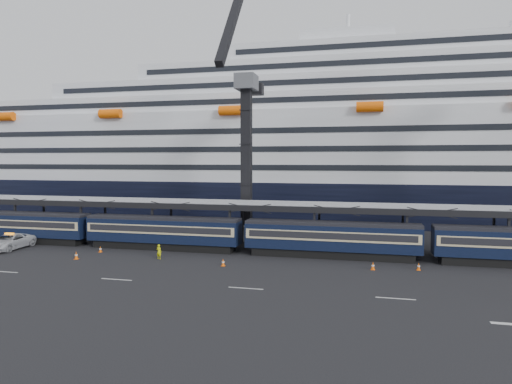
% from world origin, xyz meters
% --- Properties ---
extents(ground, '(260.00, 260.00, 0.00)m').
position_xyz_m(ground, '(0.00, 0.00, 0.00)').
color(ground, black).
rests_on(ground, ground).
extents(train, '(133.05, 3.00, 4.05)m').
position_xyz_m(train, '(-4.65, 10.00, 2.20)').
color(train, black).
rests_on(train, ground).
extents(canopy, '(130.00, 6.25, 5.53)m').
position_xyz_m(canopy, '(0.00, 14.00, 5.25)').
color(canopy, gray).
rests_on(canopy, ground).
extents(cruise_ship, '(214.09, 28.84, 34.00)m').
position_xyz_m(cruise_ship, '(-1.08, 45.99, 12.34)').
color(cruise_ship, black).
rests_on(cruise_ship, ground).
extents(crane_dark_near, '(4.50, 17.75, 35.08)m').
position_xyz_m(crane_dark_near, '(-20.00, 18.59, 11.93)').
color(crane_dark_near, '#52545A').
rests_on(crane_dark_near, ground).
extents(pickup_truck, '(3.41, 6.69, 1.81)m').
position_xyz_m(pickup_truck, '(-45.90, 5.54, 0.91)').
color(pickup_truck, '#BABDC2').
rests_on(pickup_truck, ground).
extents(worker, '(0.65, 0.49, 1.60)m').
position_xyz_m(worker, '(-26.05, 4.75, 0.80)').
color(worker, '#D9E10B').
rests_on(worker, ground).
extents(traffic_cone_a, '(0.36, 0.36, 0.72)m').
position_xyz_m(traffic_cone_a, '(-34.30, 6.51, 0.36)').
color(traffic_cone_a, '#FF6008').
rests_on(traffic_cone_a, ground).
extents(traffic_cone_b, '(0.42, 0.42, 0.84)m').
position_xyz_m(traffic_cone_b, '(-34.72, 2.56, 0.42)').
color(traffic_cone_b, '#FF6008').
rests_on(traffic_cone_b, ground).
extents(traffic_cone_c, '(0.39, 0.39, 0.77)m').
position_xyz_m(traffic_cone_c, '(-18.29, 3.22, 0.38)').
color(traffic_cone_c, '#FF6008').
rests_on(traffic_cone_c, ground).
extents(traffic_cone_d, '(0.39, 0.39, 0.79)m').
position_xyz_m(traffic_cone_d, '(-3.58, 5.19, 0.39)').
color(traffic_cone_d, '#FF6008').
rests_on(traffic_cone_d, ground).
extents(traffic_cone_e, '(0.38, 0.38, 0.75)m').
position_xyz_m(traffic_cone_e, '(0.74, 6.04, 0.37)').
color(traffic_cone_e, '#FF6008').
rests_on(traffic_cone_e, ground).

